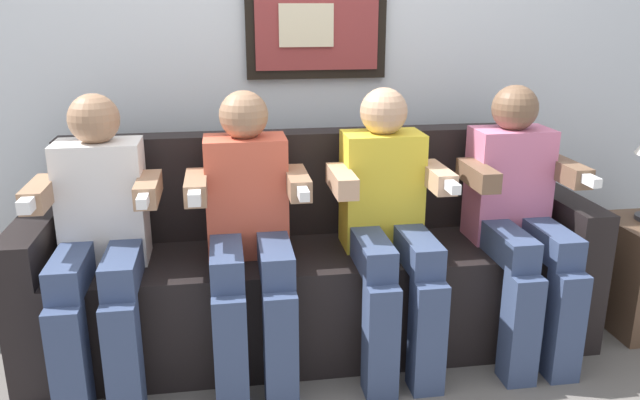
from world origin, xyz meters
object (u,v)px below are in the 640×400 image
object	(u,v)px
person_left_center	(249,226)
person_rightmost	(519,212)
person_right_center	(388,219)
person_leftmost	(100,234)
couch	(314,274)

from	to	relation	value
person_left_center	person_rightmost	world-z (taller)	same
person_left_center	person_right_center	xyz separation A→B (m)	(0.55, 0.00, -0.00)
person_leftmost	person_right_center	bearing A→B (deg)	0.02
person_rightmost	person_left_center	bearing A→B (deg)	-179.98
couch	person_right_center	distance (m)	0.44
person_left_center	person_right_center	world-z (taller)	same
person_left_center	person_right_center	size ratio (longest dim) A/B	1.00
person_left_center	person_rightmost	distance (m)	1.11
couch	person_leftmost	xyz separation A→B (m)	(-0.83, -0.17, 0.29)
couch	person_left_center	bearing A→B (deg)	-148.66
couch	person_left_center	size ratio (longest dim) A/B	2.13
person_left_center	couch	bearing A→B (deg)	31.34
couch	person_leftmost	world-z (taller)	person_leftmost
person_leftmost	person_right_center	size ratio (longest dim) A/B	1.00
person_leftmost	person_left_center	world-z (taller)	same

